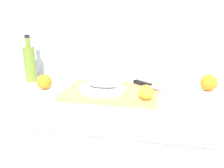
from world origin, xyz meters
The scene contains 9 objects.
back_wall centered at (0.00, 0.33, 1.25)m, with size 3.20×0.05×2.50m, color silver.
cutting_board centered at (-0.01, 0.05, 0.91)m, with size 0.44×0.31×0.02m, color tan.
white_plate centered at (-0.06, 0.03, 0.93)m, with size 0.22×0.22×0.01m, color white.
fish_fillet centered at (-0.06, 0.03, 0.95)m, with size 0.16×0.07×0.04m, color #999E99.
chef_knife centered at (0.17, 0.12, 0.93)m, with size 0.25×0.20×0.02m.
lemon_0 centered at (0.16, -0.05, 0.95)m, with size 0.06×0.06×0.06m, color yellow.
olive_oil_bottle centered at (-0.51, 0.17, 1.00)m, with size 0.06×0.06×0.26m.
orange_0 centered at (-0.37, 0.05, 0.94)m, with size 0.08×0.08×0.08m, color orange.
orange_2 centered at (0.45, 0.20, 0.94)m, with size 0.08×0.08×0.08m, color orange.
Camera 1 is at (0.21, -1.05, 1.30)m, focal length 39.26 mm.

